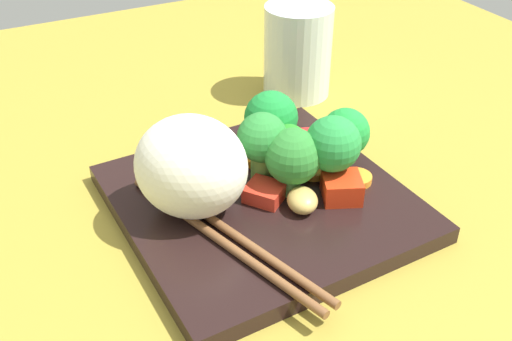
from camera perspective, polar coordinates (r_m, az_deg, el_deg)
ground_plane at (r=53.37cm, az=0.52°, el=-4.55°), size 110.00×110.00×2.00cm
square_plate at (r=52.28cm, az=0.53°, el=-3.04°), size 24.28×24.28×1.55cm
rice_mound at (r=48.04cm, az=-6.18°, el=0.37°), size 12.24×12.29×8.55cm
broccoli_floret_0 at (r=51.27cm, az=0.58°, el=2.85°), size 4.36×4.36×6.71cm
broccoli_floret_1 at (r=50.92cm, az=7.30°, el=2.45°), size 4.83×4.83×6.88cm
broccoli_floret_2 at (r=50.31cm, az=3.53°, el=1.26°), size 4.84×4.84×6.17cm
broccoli_floret_3 at (r=55.05cm, az=8.46°, el=3.51°), size 4.48×4.48×5.55cm
broccoli_floret_4 at (r=52.96cm, az=3.17°, el=2.39°), size 3.33×3.33×4.94cm
broccoli_floret_5 at (r=54.90cm, az=1.44°, el=4.97°), size 4.95×4.95×6.63cm
carrot_slice_0 at (r=54.01cm, az=9.56°, el=-0.75°), size 2.78×2.78×0.66cm
carrot_slice_1 at (r=54.64cm, az=5.44°, el=0.07°), size 3.48×3.48×0.65cm
carrot_slice_2 at (r=55.84cm, az=-0.54°, el=1.08°), size 2.59×2.59×0.66cm
pepper_chunk_0 at (r=56.52cm, az=5.44°, el=2.37°), size 3.46×3.02×2.34cm
pepper_chunk_1 at (r=51.45cm, az=8.13°, el=-1.63°), size 4.16×4.18×2.06cm
pepper_chunk_2 at (r=51.08cm, az=1.05°, el=-2.04°), size 4.17×4.11×1.34cm
chicken_piece_0 at (r=49.88cm, az=4.42°, el=-2.83°), size 3.88×3.54×1.81cm
chopstick_pair at (r=47.13cm, az=-2.94°, el=-6.22°), size 21.19×8.24×0.71cm
drinking_glass at (r=69.80cm, az=3.98°, el=11.25°), size 7.74×7.74×10.41cm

